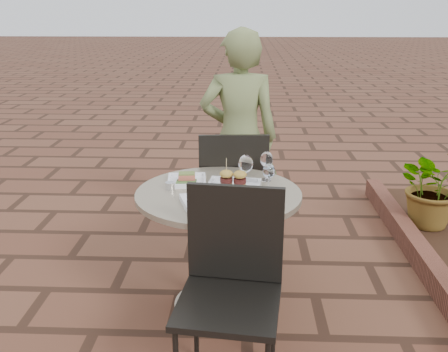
{
  "coord_description": "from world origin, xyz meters",
  "views": [
    {
      "loc": [
        0.39,
        -2.69,
        1.67
      ],
      "look_at": [
        0.28,
        -0.16,
        0.82
      ],
      "focal_mm": 40.0,
      "sensor_mm": 36.0,
      "label": 1
    }
  ],
  "objects_px": {
    "plate_sliders": "(233,185)",
    "diner": "(239,138)",
    "cafe_table": "(219,233)",
    "plate_tuna": "(210,203)",
    "chair_near": "(232,274)",
    "plate_salmon": "(187,180)",
    "chair_far": "(233,187)"
  },
  "relations": [
    {
      "from": "plate_sliders",
      "to": "plate_salmon",
      "type": "bearing_deg",
      "value": 154.3
    },
    {
      "from": "plate_tuna",
      "to": "plate_sliders",
      "type": "bearing_deg",
      "value": 63.41
    },
    {
      "from": "diner",
      "to": "chair_near",
      "type": "bearing_deg",
      "value": 86.29
    },
    {
      "from": "plate_sliders",
      "to": "plate_tuna",
      "type": "bearing_deg",
      "value": -116.59
    },
    {
      "from": "chair_near",
      "to": "plate_salmon",
      "type": "xyz_separation_m",
      "value": [
        -0.28,
        0.7,
        0.2
      ]
    },
    {
      "from": "cafe_table",
      "to": "chair_near",
      "type": "distance_m",
      "value": 0.57
    },
    {
      "from": "chair_near",
      "to": "plate_salmon",
      "type": "bearing_deg",
      "value": 118.39
    },
    {
      "from": "chair_far",
      "to": "plate_sliders",
      "type": "bearing_deg",
      "value": 87.81
    },
    {
      "from": "cafe_table",
      "to": "plate_sliders",
      "type": "height_order",
      "value": "plate_sliders"
    },
    {
      "from": "cafe_table",
      "to": "chair_near",
      "type": "bearing_deg",
      "value": -81.04
    },
    {
      "from": "chair_far",
      "to": "plate_sliders",
      "type": "distance_m",
      "value": 0.61
    },
    {
      "from": "cafe_table",
      "to": "plate_sliders",
      "type": "xyz_separation_m",
      "value": [
        0.08,
        0.01,
        0.28
      ]
    },
    {
      "from": "cafe_table",
      "to": "diner",
      "type": "height_order",
      "value": "diner"
    },
    {
      "from": "chair_far",
      "to": "diner",
      "type": "xyz_separation_m",
      "value": [
        0.03,
        0.41,
        0.23
      ]
    },
    {
      "from": "chair_near",
      "to": "plate_salmon",
      "type": "height_order",
      "value": "chair_near"
    },
    {
      "from": "chair_far",
      "to": "plate_sliders",
      "type": "xyz_separation_m",
      "value": [
        0.01,
        -0.57,
        0.22
      ]
    },
    {
      "from": "plate_sliders",
      "to": "chair_far",
      "type": "bearing_deg",
      "value": 91.4
    },
    {
      "from": "plate_sliders",
      "to": "diner",
      "type": "bearing_deg",
      "value": 88.96
    },
    {
      "from": "chair_far",
      "to": "plate_tuna",
      "type": "height_order",
      "value": "chair_far"
    },
    {
      "from": "diner",
      "to": "plate_tuna",
      "type": "height_order",
      "value": "diner"
    },
    {
      "from": "plate_sliders",
      "to": "plate_tuna",
      "type": "xyz_separation_m",
      "value": [
        -0.11,
        -0.22,
        -0.02
      ]
    },
    {
      "from": "diner",
      "to": "cafe_table",
      "type": "bearing_deg",
      "value": 81.0
    },
    {
      "from": "chair_near",
      "to": "plate_tuna",
      "type": "relative_size",
      "value": 2.8
    },
    {
      "from": "chair_far",
      "to": "chair_near",
      "type": "relative_size",
      "value": 1.0
    },
    {
      "from": "cafe_table",
      "to": "chair_far",
      "type": "height_order",
      "value": "chair_far"
    },
    {
      "from": "plate_salmon",
      "to": "plate_tuna",
      "type": "xyz_separation_m",
      "value": [
        0.16,
        -0.35,
        -0.0
      ]
    },
    {
      "from": "plate_tuna",
      "to": "diner",
      "type": "bearing_deg",
      "value": 83.87
    },
    {
      "from": "diner",
      "to": "plate_sliders",
      "type": "height_order",
      "value": "diner"
    },
    {
      "from": "plate_salmon",
      "to": "plate_sliders",
      "type": "height_order",
      "value": "plate_sliders"
    },
    {
      "from": "plate_salmon",
      "to": "diner",
      "type": "bearing_deg",
      "value": 71.46
    },
    {
      "from": "cafe_table",
      "to": "chair_near",
      "type": "relative_size",
      "value": 0.97
    },
    {
      "from": "diner",
      "to": "plate_sliders",
      "type": "distance_m",
      "value": 0.98
    }
  ]
}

